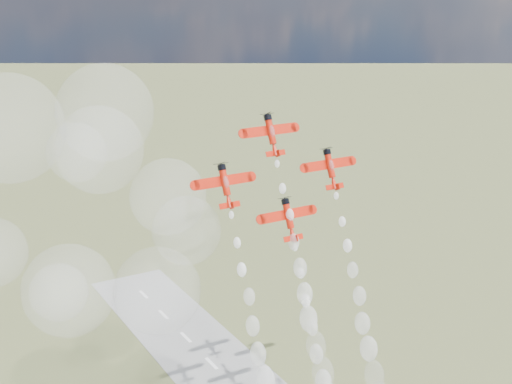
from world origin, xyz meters
The scene contains 6 objects.
plane_lead centered at (-10.66, 15.78, 88.11)m, with size 13.40×6.41×9.02m.
plane_left centered at (-24.17, 11.95, 79.47)m, with size 13.40×6.41×9.02m.
plane_right centered at (2.84, 11.95, 79.47)m, with size 13.40×6.41×9.02m.
plane_slot centered at (-10.66, 8.12, 70.82)m, with size 13.40×6.41×9.02m.
smoke_trail_lead centered at (-10.64, -5.32, 40.39)m, with size 5.30×26.62×56.12m.
drifted_smoke_cloud centered at (-47.75, 25.86, 76.18)m, with size 56.80×40.37×60.90m.
Camera 1 is at (-90.04, -115.12, 122.02)m, focal length 50.00 mm.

